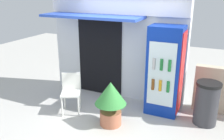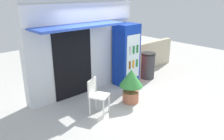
% 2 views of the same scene
% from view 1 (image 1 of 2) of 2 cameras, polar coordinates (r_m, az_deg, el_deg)
% --- Properties ---
extents(ground, '(16.00, 16.00, 0.00)m').
position_cam_1_polar(ground, '(5.26, -2.04, -12.41)').
color(ground, beige).
extents(storefront_building, '(3.49, 1.07, 3.01)m').
position_cam_1_polar(storefront_building, '(6.17, 0.93, 7.85)').
color(storefront_building, silver).
rests_on(storefront_building, ground).
extents(drink_cooler, '(0.73, 0.63, 1.97)m').
position_cam_1_polar(drink_cooler, '(5.46, 12.18, -0.22)').
color(drink_cooler, '#0C2D9E').
rests_on(drink_cooler, ground).
extents(plastic_chair, '(0.56, 0.57, 0.89)m').
position_cam_1_polar(plastic_chair, '(5.61, -9.50, -4.50)').
color(plastic_chair, white).
rests_on(plastic_chair, ground).
extents(potted_plant_near_shop, '(0.64, 0.64, 0.94)m').
position_cam_1_polar(potted_plant_near_shop, '(4.97, -0.33, -6.75)').
color(potted_plant_near_shop, '#BC6B4C').
rests_on(potted_plant_near_shop, ground).
extents(trash_bin, '(0.49, 0.49, 0.92)m').
position_cam_1_polar(trash_bin, '(5.42, 21.10, -7.22)').
color(trash_bin, '#38383D').
rests_on(trash_bin, ground).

